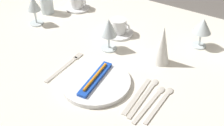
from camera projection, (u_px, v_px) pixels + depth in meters
dining_table at (117, 69)px, 1.32m from camera, size 1.80×1.11×0.74m
dinner_plate at (95, 82)px, 1.11m from camera, size 0.27×0.27×0.02m
toothbrush_package at (95, 78)px, 1.10m from camera, size 0.06×0.21×0.02m
fork_outer at (66, 66)px, 1.20m from camera, size 0.02×0.22×0.00m
dinner_knife at (136, 97)px, 1.06m from camera, size 0.02×0.21×0.00m
spoon_soup at (147, 93)px, 1.07m from camera, size 0.03×0.23×0.01m
spoon_dessert at (153, 100)px, 1.05m from camera, size 0.03×0.22×0.01m
spoon_tea at (162, 100)px, 1.04m from camera, size 0.03×0.21×0.01m
saucer_left at (118, 33)px, 1.40m from camera, size 0.14×0.14×0.01m
coffee_cup_left at (119, 26)px, 1.37m from camera, size 0.10×0.08×0.07m
saucer_far at (78, 8)px, 1.60m from camera, size 0.13×0.13×0.01m
coffee_cup_far at (77, 1)px, 1.58m from camera, size 0.10×0.07×0.07m
wine_glass_centre at (203, 27)px, 1.26m from camera, size 0.08×0.08×0.14m
wine_glass_left at (109, 29)px, 1.24m from camera, size 0.07×0.07×0.15m
wine_glass_right at (34, 5)px, 1.41m from camera, size 0.07×0.07×0.15m
drink_tumbler at (47, 4)px, 1.54m from camera, size 0.07×0.07×0.11m
napkin_folded at (162, 45)px, 1.17m from camera, size 0.07×0.07×0.17m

